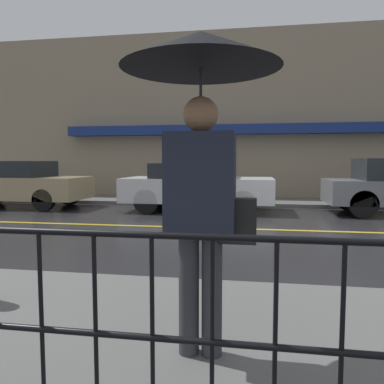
% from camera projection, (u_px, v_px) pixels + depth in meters
% --- Properties ---
extents(ground_plane, '(80.00, 80.00, 0.00)m').
position_uv_depth(ground_plane, '(318.00, 231.00, 7.78)').
color(ground_plane, '#262628').
extents(sidewalk_far, '(28.00, 2.19, 0.11)m').
position_uv_depth(sidewalk_far, '(293.00, 202.00, 12.66)').
color(sidewalk_far, '#60605E').
rests_on(sidewalk_far, ground_plane).
extents(lane_marking, '(25.20, 0.12, 0.01)m').
position_uv_depth(lane_marking, '(318.00, 231.00, 7.77)').
color(lane_marking, gold).
rests_on(lane_marking, ground_plane).
extents(building_storefront, '(28.00, 0.85, 6.26)m').
position_uv_depth(building_storefront, '(291.00, 116.00, 13.61)').
color(building_storefront, gray).
rests_on(building_storefront, ground_plane).
extents(pedestrian, '(1.06, 1.06, 2.19)m').
position_uv_depth(pedestrian, '(201.00, 105.00, 2.47)').
color(pedestrian, '#333338').
rests_on(pedestrian, sidewalk_near).
extents(car_tan, '(4.40, 1.79, 1.46)m').
position_uv_depth(car_tan, '(16.00, 183.00, 11.83)').
color(car_tan, tan).
rests_on(car_tan, ground_plane).
extents(car_white, '(4.29, 1.90, 1.39)m').
position_uv_depth(car_white, '(197.00, 186.00, 10.89)').
color(car_white, silver).
rests_on(car_white, ground_plane).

